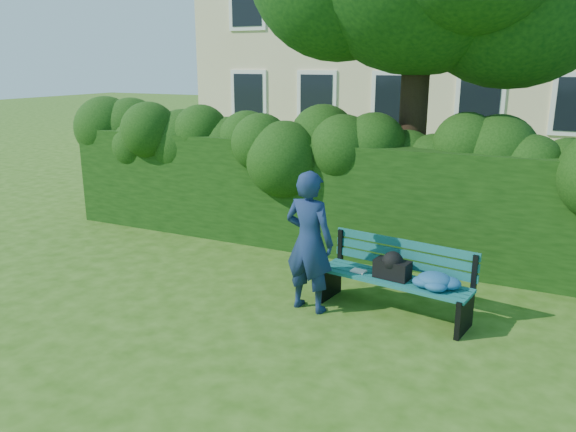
% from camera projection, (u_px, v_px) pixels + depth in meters
% --- Properties ---
extents(ground, '(80.00, 80.00, 0.00)m').
position_uv_depth(ground, '(269.00, 294.00, 7.56)').
color(ground, '#2B5210').
rests_on(ground, ground).
extents(hedge, '(10.00, 1.00, 1.80)m').
position_uv_depth(hedge, '(331.00, 196.00, 9.23)').
color(hedge, black).
rests_on(hedge, ground).
extents(park_bench, '(1.95, 0.84, 0.89)m').
position_uv_depth(park_bench, '(405.00, 277.00, 6.83)').
color(park_bench, '#115657').
rests_on(park_bench, ground).
extents(man_reading, '(0.69, 0.50, 1.78)m').
position_uv_depth(man_reading, '(309.00, 242.00, 6.90)').
color(man_reading, navy).
rests_on(man_reading, ground).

